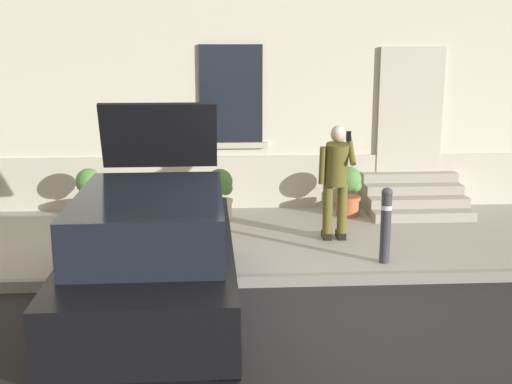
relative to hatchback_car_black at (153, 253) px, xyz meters
The scene contains 11 objects.
ground_plane 1.96m from the hatchback_car_black, ahead, with size 80.00×80.00×0.00m, color #232326.
sidewalk 3.45m from the hatchback_car_black, 57.94° to the left, with size 24.00×3.60×0.15m, color #99968E.
curb_edge 2.18m from the hatchback_car_black, 29.17° to the left, with size 24.00×0.12×0.15m, color gray.
building_facade 6.36m from the hatchback_car_black, 71.43° to the left, with size 24.00×1.52×7.50m.
entrance_stoop 5.94m from the hatchback_car_black, 44.91° to the left, with size 1.72×1.28×0.64m.
hatchback_car_black is the anchor object (origin of this frame).
bollard_near_person 3.30m from the hatchback_car_black, 25.33° to the left, with size 0.15×0.15×1.04m.
person_on_phone 3.55m from the hatchback_car_black, 45.16° to the left, with size 0.51×0.49×1.75m.
planter_charcoal 4.29m from the hatchback_car_black, 109.46° to the left, with size 0.44×0.44×0.86m.
planter_cream 3.95m from the hatchback_car_black, 78.61° to the left, with size 0.44×0.44×0.86m.
planter_terracotta 4.96m from the hatchback_car_black, 52.91° to the left, with size 0.44×0.44×0.86m.
Camera 1 is at (-1.09, -7.14, 3.05)m, focal length 46.66 mm.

